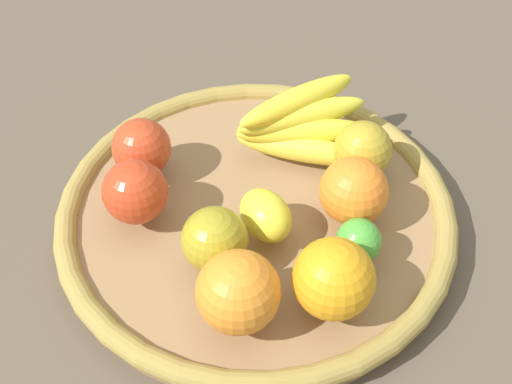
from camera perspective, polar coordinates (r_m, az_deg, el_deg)
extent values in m
plane|color=brown|center=(0.82, 0.00, -2.91)|extent=(2.40, 2.40, 0.00)
cylinder|color=#97734C|center=(0.81, 0.00, -2.28)|extent=(0.45, 0.45, 0.03)
torus|color=#A18540|center=(0.80, 0.00, -1.63)|extent=(0.46, 0.46, 0.03)
sphere|color=gold|center=(0.81, 8.86, 3.49)|extent=(0.10, 0.10, 0.07)
sphere|color=red|center=(0.76, -10.03, 0.03)|extent=(0.08, 0.08, 0.07)
ellipsoid|color=yellow|center=(0.83, 3.91, 3.60)|extent=(0.16, 0.11, 0.03)
ellipsoid|color=yellow|center=(0.83, 4.01, 5.02)|extent=(0.17, 0.06, 0.03)
ellipsoid|color=yellow|center=(0.83, 3.85, 6.36)|extent=(0.17, 0.04, 0.03)
ellipsoid|color=yellow|center=(0.83, 3.48, 7.61)|extent=(0.17, 0.08, 0.03)
sphere|color=#A49322|center=(0.71, -3.46, -3.98)|extent=(0.09, 0.09, 0.07)
sphere|color=orange|center=(0.66, -1.49, -8.30)|extent=(0.11, 0.11, 0.08)
sphere|color=orange|center=(0.75, 8.12, 0.08)|extent=(0.11, 0.11, 0.08)
ellipsoid|color=yellow|center=(0.74, 0.82, -1.94)|extent=(0.07, 0.08, 0.05)
sphere|color=orange|center=(0.67, 6.48, -7.18)|extent=(0.12, 0.12, 0.08)
sphere|color=#C63F20|center=(0.81, -9.50, 3.66)|extent=(0.09, 0.09, 0.07)
sphere|color=green|center=(0.73, 8.52, -4.03)|extent=(0.05, 0.05, 0.05)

